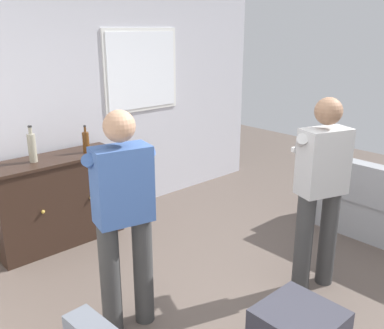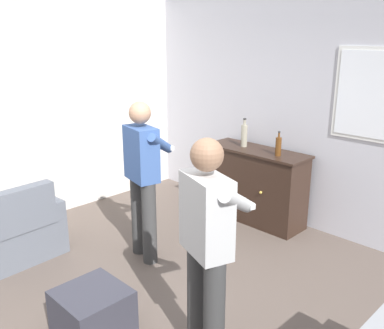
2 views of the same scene
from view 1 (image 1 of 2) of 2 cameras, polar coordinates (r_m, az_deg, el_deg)
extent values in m
plane|color=brown|center=(3.64, 9.94, -19.62)|extent=(10.40, 10.40, 0.00)
cube|color=silver|center=(5.01, -14.01, 8.17)|extent=(5.20, 0.12, 2.80)
cube|color=silver|center=(5.31, -6.75, 12.36)|extent=(1.06, 0.02, 0.98)
cube|color=white|center=(5.31, -6.72, 12.35)|extent=(0.98, 0.03, 0.90)
cube|color=gray|center=(5.38, 17.14, -3.42)|extent=(0.55, 0.18, 0.64)
cube|color=black|center=(4.70, -17.44, -4.80)|extent=(1.30, 0.44, 0.91)
cube|color=black|center=(4.55, -17.99, 0.67)|extent=(1.34, 0.48, 0.03)
sphere|color=#B79338|center=(4.39, -19.24, -5.98)|extent=(0.04, 0.04, 0.04)
sphere|color=#B79338|center=(4.59, -13.29, -4.36)|extent=(0.04, 0.04, 0.04)
cylinder|color=#593314|center=(4.61, -13.96, 2.88)|extent=(0.07, 0.07, 0.22)
cylinder|color=#593314|center=(4.58, -14.09, 4.55)|extent=(0.02, 0.02, 0.06)
cylinder|color=#262626|center=(4.57, -14.12, 5.00)|extent=(0.03, 0.03, 0.02)
cylinder|color=gray|center=(4.43, -20.53, 2.06)|extent=(0.08, 0.08, 0.28)
cylinder|color=gray|center=(4.39, -20.77, 4.23)|extent=(0.03, 0.03, 0.07)
cylinder|color=#262626|center=(4.38, -20.83, 4.77)|extent=(0.04, 0.04, 0.02)
cylinder|color=#383838|center=(3.28, -10.82, -14.85)|extent=(0.15, 0.15, 0.88)
cylinder|color=#383838|center=(3.36, -6.53, -13.80)|extent=(0.15, 0.15, 0.88)
cube|color=#385693|center=(3.00, -9.28, -2.69)|extent=(0.44, 0.30, 0.55)
sphere|color=tan|center=(2.89, -9.68, 5.06)|extent=(0.22, 0.22, 0.22)
cylinder|color=#385693|center=(3.08, -12.45, -0.21)|extent=(0.38, 0.36, 0.29)
cylinder|color=#385693|center=(3.15, -8.48, 0.44)|extent=(0.26, 0.44, 0.29)
cube|color=white|center=(3.28, -11.32, -0.56)|extent=(0.16, 0.07, 0.04)
cylinder|color=#383838|center=(3.82, 14.63, -10.15)|extent=(0.15, 0.15, 0.88)
cylinder|color=#383838|center=(3.97, 17.65, -9.30)|extent=(0.15, 0.15, 0.88)
cube|color=#B7B7B7|center=(3.63, 17.13, 0.36)|extent=(0.45, 0.34, 0.55)
sphere|color=#8C664C|center=(3.53, 17.74, 6.79)|extent=(0.22, 0.22, 0.22)
cylinder|color=#B7B7B7|center=(3.65, 14.30, 2.49)|extent=(0.41, 0.33, 0.29)
cylinder|color=#B7B7B7|center=(3.79, 17.08, 2.82)|extent=(0.21, 0.44, 0.29)
cube|color=white|center=(3.86, 14.14, 2.03)|extent=(0.15, 0.09, 0.04)
camera|label=2|loc=(4.81, 51.63, 12.60)|focal=40.00mm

